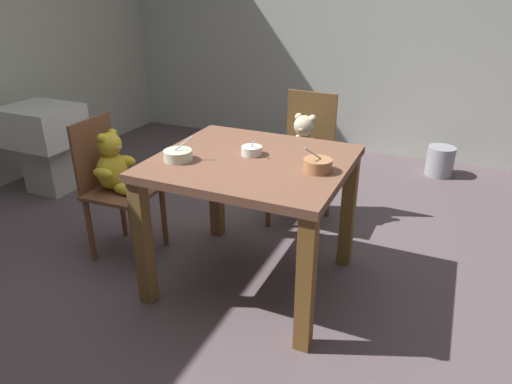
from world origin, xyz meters
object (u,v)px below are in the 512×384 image
Objects in this scene: porridge_bowl_terracotta_near_right at (318,165)px; teddy_chair_near_left at (115,174)px; metal_pail at (440,161)px; sink_basin at (44,137)px; porridge_bowl_white_center at (252,150)px; porridge_bowl_cream_near_left at (178,155)px; dining_table at (252,182)px; teddy_chair_far_center at (304,150)px.

teddy_chair_near_left is at bearing -179.62° from porridge_bowl_terracotta_near_right.
teddy_chair_near_left is 3.29× the size of metal_pail.
sink_basin is at bearing 152.98° from teddy_chair_near_left.
porridge_bowl_cream_near_left reaches higher than porridge_bowl_white_center.
teddy_chair_near_left reaches higher than metal_pail.
teddy_chair_near_left is 7.84× the size of porridge_bowl_white_center.
porridge_bowl_white_center reaches higher than sink_basin.
porridge_bowl_cream_near_left is at bearing -152.45° from dining_table.
porridge_bowl_white_center is 0.74× the size of porridge_bowl_cream_near_left.
teddy_chair_far_center is 8.22× the size of porridge_bowl_white_center.
porridge_bowl_terracotta_near_right is 0.94× the size of porridge_bowl_cream_near_left.
teddy_chair_far_center is at bearing -124.03° from metal_pail.
porridge_bowl_cream_near_left is 2.70m from metal_pail.
dining_table is 2.37m from metal_pail.
porridge_bowl_terracotta_near_right is (0.39, -0.08, 0.01)m from porridge_bowl_white_center.
porridge_bowl_cream_near_left is at bearing -143.81° from porridge_bowl_white_center.
sink_basin is (-2.02, 0.44, -0.32)m from porridge_bowl_white_center.
metal_pail is (0.87, 2.15, -0.50)m from dining_table.
porridge_bowl_terracotta_near_right is (0.36, -0.89, 0.26)m from teddy_chair_far_center.
porridge_bowl_cream_near_left reaches higher than sink_basin.
teddy_chair_far_center reaches higher than teddy_chair_near_left.
porridge_bowl_white_center is 0.42× the size of metal_pail.
porridge_bowl_cream_near_left is at bearing -117.53° from metal_pail.
dining_table is 2.12m from sink_basin.
porridge_bowl_white_center is 0.40m from porridge_bowl_terracotta_near_right.
dining_table is at bearing 1.47° from teddy_chair_far_center.
teddy_chair_near_left is (-0.90, -0.04, -0.09)m from dining_table.
porridge_bowl_white_center is at bearing 3.76° from teddy_chair_near_left.
porridge_bowl_terracotta_near_right is at bearing 11.85° from porridge_bowl_cream_near_left.
porridge_bowl_white_center reaches higher than metal_pail.
porridge_bowl_white_center is at bearing 116.07° from dining_table.
porridge_bowl_white_center is at bearing -113.23° from metal_pail.
porridge_bowl_white_center is 0.79× the size of porridge_bowl_terracotta_near_right.
sink_basin is 3.38m from metal_pail.
teddy_chair_far_center is 6.49× the size of porridge_bowl_terracotta_near_right.
porridge_bowl_white_center is 2.37m from metal_pail.
porridge_bowl_white_center is at bearing -12.38° from sink_basin.
dining_table is 8.97× the size of porridge_bowl_white_center.
porridge_bowl_cream_near_left reaches higher than metal_pail.
porridge_bowl_white_center is 0.16× the size of sink_basin.
porridge_bowl_cream_near_left is 1.87m from sink_basin.
teddy_chair_far_center reaches higher than dining_table.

